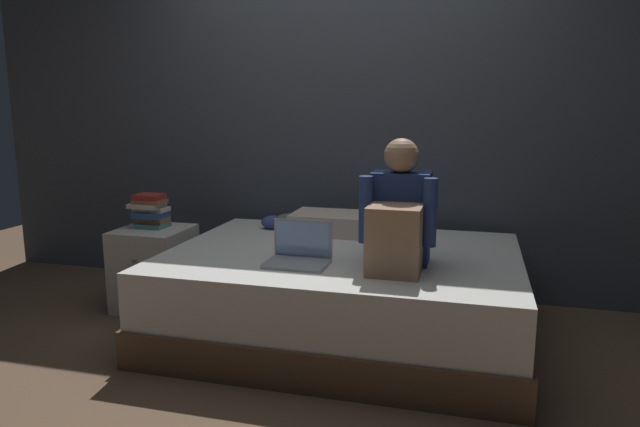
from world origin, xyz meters
TOP-DOWN VIEW (x-y plane):
  - ground_plane at (0.00, 0.00)m, footprint 8.00×8.00m
  - wall_back at (0.00, 1.20)m, footprint 5.60×0.10m
  - bed at (0.20, 0.30)m, footprint 2.00×1.50m
  - nightstand at (-1.10, 0.43)m, footprint 0.44×0.46m
  - person_sitting at (0.54, 0.06)m, footprint 0.39×0.44m
  - laptop at (0.04, -0.01)m, footprint 0.32×0.23m
  - pillow at (0.05, 0.75)m, footprint 0.56×0.36m
  - book_stack at (-1.13, 0.46)m, footprint 0.23×0.16m
  - clothes_pile at (-0.33, 0.78)m, footprint 0.28×0.17m

SIDE VIEW (x-z plane):
  - ground_plane at x=0.00m, z-range 0.00..0.00m
  - bed at x=0.20m, z-range 0.00..0.50m
  - nightstand at x=-1.10m, z-range 0.00..0.54m
  - clothes_pile at x=-0.33m, z-range 0.50..0.61m
  - laptop at x=0.04m, z-range 0.45..0.67m
  - pillow at x=0.05m, z-range 0.51..0.64m
  - book_stack at x=-1.13m, z-range 0.53..0.75m
  - person_sitting at x=0.54m, z-range 0.43..1.08m
  - wall_back at x=0.00m, z-range 0.00..2.70m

